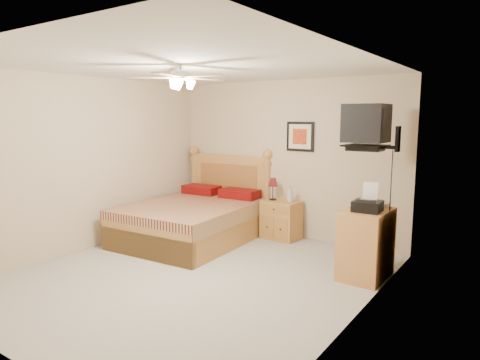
% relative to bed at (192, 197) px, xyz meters
% --- Properties ---
extents(floor, '(4.50, 4.50, 0.00)m').
position_rel_bed_xyz_m(floor, '(1.02, -1.12, -0.70)').
color(floor, '#A8A498').
rests_on(floor, ground).
extents(ceiling, '(4.00, 4.50, 0.04)m').
position_rel_bed_xyz_m(ceiling, '(1.02, -1.12, 1.80)').
color(ceiling, white).
rests_on(ceiling, ground).
extents(wall_back, '(4.00, 0.04, 2.50)m').
position_rel_bed_xyz_m(wall_back, '(1.02, 1.13, 0.55)').
color(wall_back, '#C7B293').
rests_on(wall_back, ground).
extents(wall_left, '(0.04, 4.50, 2.50)m').
position_rel_bed_xyz_m(wall_left, '(-0.98, -1.12, 0.55)').
color(wall_left, '#C7B293').
rests_on(wall_left, ground).
extents(wall_right, '(0.04, 4.50, 2.50)m').
position_rel_bed_xyz_m(wall_right, '(3.02, -1.12, 0.55)').
color(wall_right, '#C7B293').
rests_on(wall_right, ground).
extents(bed, '(1.78, 2.26, 1.40)m').
position_rel_bed_xyz_m(bed, '(0.00, 0.00, 0.00)').
color(bed, '#C08342').
rests_on(bed, ground).
extents(nightstand, '(0.58, 0.44, 0.61)m').
position_rel_bed_xyz_m(nightstand, '(1.10, 0.88, -0.40)').
color(nightstand, '#AA6937').
rests_on(nightstand, ground).
extents(table_lamp, '(0.25, 0.25, 0.36)m').
position_rel_bed_xyz_m(table_lamp, '(0.93, 0.90, 0.09)').
color(table_lamp, '#570C0D').
rests_on(table_lamp, nightstand).
extents(lotion_bottle, '(0.10, 0.10, 0.25)m').
position_rel_bed_xyz_m(lotion_bottle, '(1.24, 0.91, 0.03)').
color(lotion_bottle, silver).
rests_on(lotion_bottle, nightstand).
extents(framed_picture, '(0.46, 0.04, 0.46)m').
position_rel_bed_xyz_m(framed_picture, '(1.29, 1.11, 0.92)').
color(framed_picture, black).
rests_on(framed_picture, wall_back).
extents(dresser, '(0.51, 0.72, 0.84)m').
position_rel_bed_xyz_m(dresser, '(2.75, 0.01, -0.28)').
color(dresser, '#C27B46').
rests_on(dresser, ground).
extents(fax_machine, '(0.33, 0.35, 0.33)m').
position_rel_bed_xyz_m(fax_machine, '(2.78, -0.09, 0.30)').
color(fax_machine, black).
rests_on(fax_machine, dresser).
extents(magazine_lower, '(0.30, 0.33, 0.03)m').
position_rel_bed_xyz_m(magazine_lower, '(2.73, 0.27, 0.15)').
color(magazine_lower, '#C1B19D').
rests_on(magazine_lower, dresser).
extents(magazine_upper, '(0.20, 0.26, 0.02)m').
position_rel_bed_xyz_m(magazine_upper, '(2.73, 0.31, 0.17)').
color(magazine_upper, gray).
rests_on(magazine_upper, magazine_lower).
extents(wall_tv, '(0.56, 0.46, 0.58)m').
position_rel_bed_xyz_m(wall_tv, '(2.77, 0.22, 1.11)').
color(wall_tv, black).
rests_on(wall_tv, wall_right).
extents(ceiling_fan, '(1.14, 1.14, 0.28)m').
position_rel_bed_xyz_m(ceiling_fan, '(1.02, -1.32, 1.66)').
color(ceiling_fan, silver).
rests_on(ceiling_fan, ceiling).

